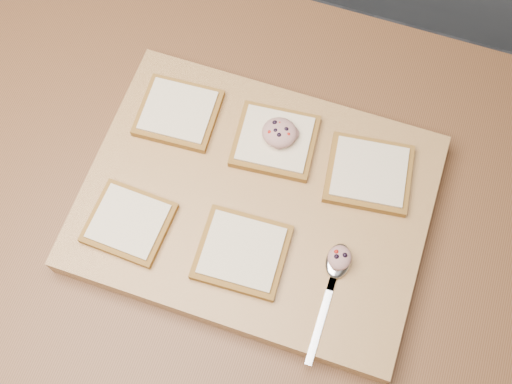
% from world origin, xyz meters
% --- Properties ---
extents(ground, '(4.00, 4.00, 0.00)m').
position_xyz_m(ground, '(0.00, 0.00, 0.00)').
color(ground, '#515459').
rests_on(ground, ground).
extents(island_counter, '(2.00, 0.80, 0.90)m').
position_xyz_m(island_counter, '(0.00, 0.00, 0.45)').
color(island_counter, slate).
rests_on(island_counter, ground).
extents(cutting_board, '(0.50, 0.38, 0.04)m').
position_xyz_m(cutting_board, '(0.06, 0.00, 0.92)').
color(cutting_board, tan).
rests_on(cutting_board, island_counter).
extents(bread_far_left, '(0.12, 0.11, 0.02)m').
position_xyz_m(bread_far_left, '(-0.10, 0.09, 0.95)').
color(bread_far_left, olive).
rests_on(bread_far_left, cutting_board).
extents(bread_far_center, '(0.13, 0.12, 0.02)m').
position_xyz_m(bread_far_center, '(0.06, 0.10, 0.95)').
color(bread_far_center, olive).
rests_on(bread_far_center, cutting_board).
extents(bread_far_right, '(0.13, 0.13, 0.02)m').
position_xyz_m(bread_far_right, '(0.21, 0.09, 0.95)').
color(bread_far_right, olive).
rests_on(bread_far_right, cutting_board).
extents(bread_near_left, '(0.12, 0.11, 0.02)m').
position_xyz_m(bread_near_left, '(-0.10, -0.10, 0.95)').
color(bread_near_left, olive).
rests_on(bread_near_left, cutting_board).
extents(bread_near_center, '(0.13, 0.12, 0.02)m').
position_xyz_m(bread_near_center, '(0.07, -0.08, 0.95)').
color(bread_near_center, olive).
rests_on(bread_near_center, cutting_board).
extents(tuna_salad_dollop, '(0.05, 0.05, 0.02)m').
position_xyz_m(tuna_salad_dollop, '(0.06, 0.10, 0.97)').
color(tuna_salad_dollop, tan).
rests_on(tuna_salad_dollop, bread_far_center).
extents(spoon, '(0.04, 0.18, 0.01)m').
position_xyz_m(spoon, '(0.20, -0.07, 0.94)').
color(spoon, silver).
rests_on(spoon, cutting_board).
extents(spoon_salad, '(0.03, 0.04, 0.02)m').
position_xyz_m(spoon_salad, '(0.20, -0.05, 0.96)').
color(spoon_salad, tan).
rests_on(spoon_salad, spoon).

